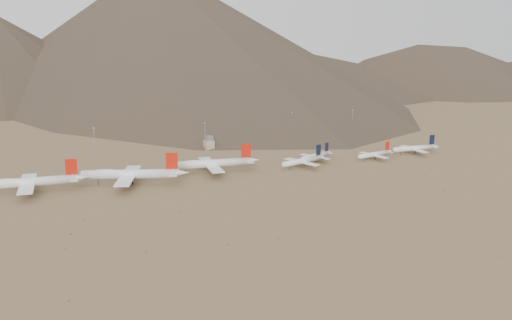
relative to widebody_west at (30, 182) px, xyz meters
name	(u,v)px	position (x,y,z in m)	size (l,w,h in m)	color
ground	(228,184)	(124.92, -34.63, -7.12)	(3000.00, 3000.00, 0.00)	olive
mountain_ridge	(62,9)	(124.92, 865.37, 142.88)	(4400.00, 1000.00, 300.00)	#483B2B
widebody_west	(30,182)	(0.00, 0.00, 0.00)	(69.34, 53.74, 20.64)	white
widebody_centre	(131,174)	(63.94, -8.22, 0.54)	(70.90, 56.78, 22.20)	white
widebody_east	(213,163)	(127.29, 1.76, -0.10)	(68.26, 53.05, 20.35)	white
narrowbody_a	(304,161)	(197.77, -10.63, -2.08)	(45.70, 33.87, 15.50)	white
narrowbody_b	(316,156)	(218.16, 4.58, -2.91)	(37.22, 27.94, 12.96)	white
narrowbody_c	(375,154)	(264.94, -11.08, -2.80)	(39.88, 29.17, 13.29)	white
narrowbody_d	(415,148)	(309.80, -7.46, -2.10)	(46.82, 33.67, 15.45)	white
control_tower	(209,143)	(154.92, 85.37, -1.80)	(8.00, 8.00, 12.00)	tan
mast_west	(94,141)	(56.13, 90.65, 7.09)	(2.00, 0.60, 25.70)	gray
mast_centre	(205,135)	(148.80, 77.84, 7.09)	(2.00, 0.60, 25.70)	gray
mast_east	(292,124)	(249.21, 105.34, 7.09)	(2.00, 0.60, 25.70)	gray
mast_far_east	(352,121)	(313.53, 94.38, 7.09)	(2.00, 0.60, 25.70)	gray
desert_scrub	(270,218)	(118.78, -113.02, -6.77)	(407.37, 177.08, 0.95)	olive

